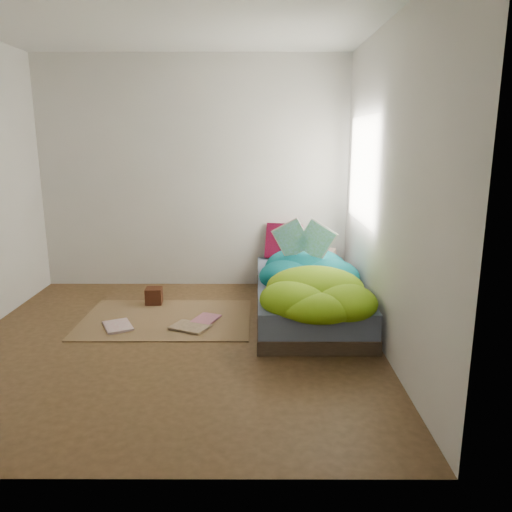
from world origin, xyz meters
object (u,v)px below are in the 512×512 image
at_px(floor_book_a, 105,328).
at_px(floor_book_b, 196,318).
at_px(open_book, 304,229).
at_px(pillow_magenta, 284,242).
at_px(wooden_box, 154,296).
at_px(bed, 308,297).

relative_size(floor_book_a, floor_book_b, 1.12).
bearing_deg(open_book, pillow_magenta, 115.34).
bearing_deg(pillow_magenta, floor_book_a, -126.01).
xyz_separation_m(wooden_box, floor_book_a, (-0.30, -0.73, -0.07)).
xyz_separation_m(open_book, wooden_box, (-1.53, 0.19, -0.74)).
xyz_separation_m(pillow_magenta, wooden_box, (-1.38, -0.64, -0.45)).
distance_m(pillow_magenta, open_book, 0.89).
bearing_deg(pillow_magenta, bed, -63.31).
distance_m(wooden_box, floor_book_b, 0.69).
height_order(bed, floor_book_b, bed).
relative_size(bed, floor_book_b, 7.12).
bearing_deg(bed, wooden_box, 170.04).
bearing_deg(wooden_box, pillow_magenta, 24.85).
distance_m(pillow_magenta, floor_book_b, 1.51).
height_order(bed, open_book, open_book).
xyz_separation_m(open_book, floor_book_a, (-1.83, -0.55, -0.81)).
height_order(open_book, wooden_box, open_book).
height_order(pillow_magenta, open_book, open_book).
relative_size(open_book, floor_book_b, 1.79).
distance_m(bed, wooden_box, 1.60).
height_order(bed, floor_book_a, bed).
height_order(pillow_magenta, floor_book_a, pillow_magenta).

